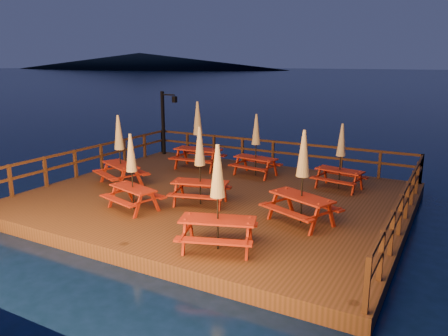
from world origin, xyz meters
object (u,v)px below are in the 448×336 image
Objects in this scene: picnic_table_0 at (120,149)px; picnic_table_2 at (218,196)px; picnic_table_1 at (341,155)px; lamp_post at (166,117)px.

picnic_table_2 is at bearing -4.71° from picnic_table_0.
picnic_table_1 is 0.91× the size of picnic_table_2.
lamp_post is 1.18× the size of picnic_table_0.
picnic_table_1 is at bearing -11.71° from lamp_post.
lamp_post is 9.00m from picnic_table_1.
picnic_table_1 is 6.58m from picnic_table_2.
lamp_post is 11.24m from picnic_table_2.
picnic_table_1 is at bearing 48.51° from picnic_table_0.
picnic_table_0 reaches higher than picnic_table_1.
lamp_post reaches higher than picnic_table_2.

